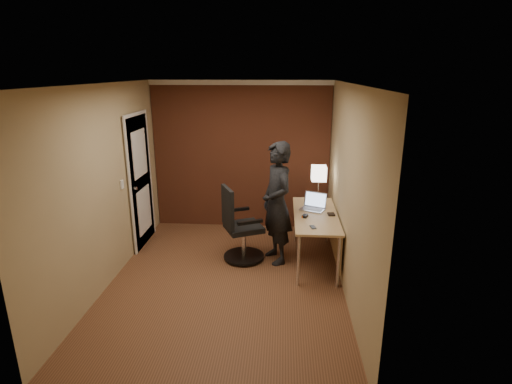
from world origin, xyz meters
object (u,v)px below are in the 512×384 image
at_px(desk_lamp, 319,174).
at_px(laptop, 314,205).
at_px(person, 277,203).
at_px(desk, 320,223).
at_px(phone, 313,227).
at_px(wallet, 331,214).
at_px(office_chair, 239,229).
at_px(mouse, 305,216).

bearing_deg(desk_lamp, laptop, -102.10).
height_order(desk_lamp, person, person).
distance_m(desk, person, 0.67).
bearing_deg(phone, wallet, 46.71).
distance_m(desk_lamp, person, 0.92).
distance_m(office_chair, person, 0.66).
distance_m(mouse, person, 0.43).
bearing_deg(wallet, mouse, -163.58).
relative_size(desk_lamp, person, 0.31).
distance_m(desk_lamp, wallet, 0.79).
height_order(phone, wallet, wallet).
bearing_deg(mouse, person, -178.59).
xyz_separation_m(laptop, wallet, (0.22, -0.24, -0.05)).
relative_size(mouse, office_chair, 0.09).
height_order(laptop, phone, laptop).
bearing_deg(desk_lamp, mouse, -106.80).
xyz_separation_m(phone, person, (-0.47, 0.52, 0.13)).
bearing_deg(phone, mouse, 90.31).
xyz_separation_m(mouse, office_chair, (-0.92, 0.12, -0.27)).
bearing_deg(phone, desk, 61.40).
bearing_deg(mouse, desk, 53.83).
xyz_separation_m(desk, phone, (-0.14, -0.51, 0.13)).
xyz_separation_m(phone, office_chair, (-1.00, 0.49, -0.26)).
bearing_deg(laptop, wallet, -47.38).
relative_size(phone, person, 0.07).
distance_m(desk_lamp, laptop, 0.55).
xyz_separation_m(desk_lamp, laptop, (-0.09, -0.42, -0.35)).
relative_size(desk, person, 0.86).
relative_size(mouse, wallet, 0.91).
xyz_separation_m(wallet, person, (-0.75, 0.04, 0.13)).
height_order(desk, office_chair, office_chair).
bearing_deg(person, wallet, 62.00).
height_order(desk, laptop, laptop).
bearing_deg(person, desk_lamp, 110.30).
distance_m(phone, person, 0.71).
relative_size(mouse, phone, 0.87).
bearing_deg(phone, desk_lamp, 69.96).
xyz_separation_m(desk, laptop, (-0.09, 0.21, 0.19)).
bearing_deg(office_chair, person, 3.10).
height_order(desk, mouse, mouse).
bearing_deg(laptop, desk_lamp, 77.90).
relative_size(desk, wallet, 13.64).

